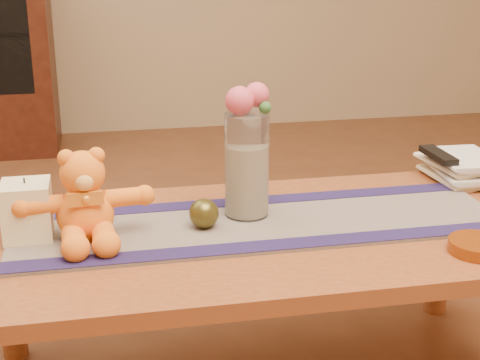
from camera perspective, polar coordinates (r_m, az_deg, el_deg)
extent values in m
cube|color=brown|center=(1.72, 1.64, -4.63)|extent=(1.40, 0.70, 0.04)
cylinder|color=brown|center=(2.06, -18.20, -8.42)|extent=(0.07, 0.07, 0.41)
cylinder|color=brown|center=(2.27, 15.88, -5.55)|extent=(0.07, 0.07, 0.41)
cube|color=#1C1741|center=(1.74, 1.66, -3.51)|extent=(1.20, 0.35, 0.01)
cube|color=#1E1643|center=(1.61, 2.85, -5.26)|extent=(1.20, 0.06, 0.00)
cube|color=#1E1643|center=(1.87, 0.64, -1.72)|extent=(1.20, 0.06, 0.00)
cube|color=beige|center=(1.70, -16.83, -2.34)|extent=(0.11, 0.11, 0.13)
cylinder|color=black|center=(1.68, -17.06, -0.05)|extent=(0.00, 0.00, 0.01)
cylinder|color=silver|center=(1.74, 0.55, 1.20)|extent=(0.11, 0.11, 0.26)
cylinder|color=beige|center=(1.75, 0.55, -0.01)|extent=(0.09, 0.09, 0.18)
sphere|color=#D54B61|center=(1.68, -0.03, 6.43)|extent=(0.07, 0.07, 0.07)
sphere|color=#D54B61|center=(1.70, 1.37, 6.93)|extent=(0.06, 0.06, 0.06)
sphere|color=#465598|center=(1.73, 0.65, 6.56)|extent=(0.04, 0.04, 0.04)
sphere|color=#465598|center=(1.71, -0.56, 6.13)|extent=(0.04, 0.04, 0.04)
sphere|color=#33662D|center=(1.69, 2.05, 5.88)|extent=(0.03, 0.03, 0.03)
sphere|color=#464017|center=(1.69, -2.93, -2.72)|extent=(0.09, 0.09, 0.07)
imported|color=beige|center=(2.11, 15.45, 0.10)|extent=(0.18, 0.23, 0.02)
imported|color=beige|center=(2.11, 15.66, 0.56)|extent=(0.18, 0.24, 0.02)
imported|color=beige|center=(2.10, 15.35, 1.09)|extent=(0.19, 0.24, 0.02)
imported|color=beige|center=(2.10, 15.70, 1.56)|extent=(0.17, 0.23, 0.02)
cube|color=black|center=(2.08, 15.74, 1.95)|extent=(0.05, 0.16, 0.02)
cylinder|color=#BF5914|center=(1.67, 18.70, -5.11)|extent=(0.18, 0.18, 0.03)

